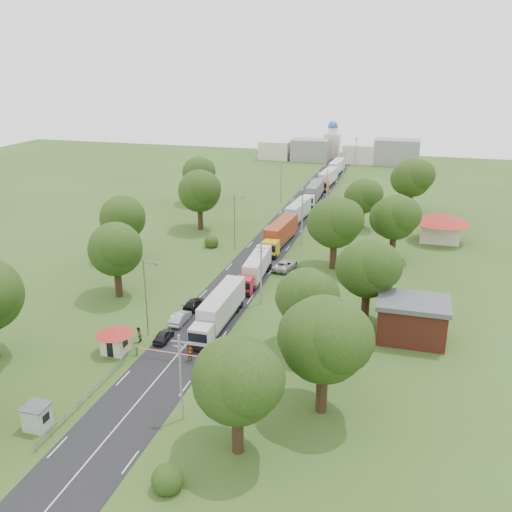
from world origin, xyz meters
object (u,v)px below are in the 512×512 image
(pedestrian_near, at_px, (190,353))
(car_lane_mid, at_px, (180,318))
(guard_booth, at_px, (115,336))
(car_lane_front, at_px, (164,336))
(info_sign, at_px, (314,210))
(boom_barrier, at_px, (161,352))
(truck_0, at_px, (219,309))

(pedestrian_near, bearing_deg, car_lane_mid, 105.41)
(guard_booth, xyz_separation_m, car_lane_front, (4.20, 4.14, -1.49))
(car_lane_mid, bearing_deg, info_sign, -99.42)
(boom_barrier, xyz_separation_m, car_lane_mid, (-1.64, 9.22, -0.15))
(boom_barrier, height_order, truck_0, truck_0)
(info_sign, relative_size, car_lane_mid, 0.91)
(guard_booth, relative_size, car_lane_front, 1.12)
(info_sign, distance_m, car_lane_mid, 51.49)
(car_lane_front, distance_m, pedestrian_near, 6.19)
(boom_barrier, xyz_separation_m, info_sign, (6.56, 60.00, 2.11))
(guard_booth, bearing_deg, info_sign, 78.32)
(guard_booth, height_order, pedestrian_near, guard_booth)
(boom_barrier, distance_m, car_lane_front, 4.46)
(boom_barrier, bearing_deg, car_lane_mid, 100.10)
(info_sign, xyz_separation_m, car_lane_mid, (-8.20, -50.78, -2.26))
(truck_0, xyz_separation_m, car_lane_mid, (-5.14, -0.92, -1.47))
(truck_0, relative_size, car_lane_mid, 3.35)
(info_sign, bearing_deg, truck_0, -93.51)
(info_sign, xyz_separation_m, truck_0, (-3.06, -49.86, -0.79))
(boom_barrier, relative_size, guard_booth, 2.10)
(car_lane_front, relative_size, car_lane_mid, 0.87)
(boom_barrier, relative_size, info_sign, 2.25)
(guard_booth, relative_size, truck_0, 0.29)
(boom_barrier, distance_m, car_lane_mid, 9.37)
(truck_0, distance_m, car_lane_mid, 5.43)
(truck_0, xyz_separation_m, pedestrian_near, (-0.14, -9.64, -1.23))
(info_sign, bearing_deg, pedestrian_near, -93.08)
(guard_booth, bearing_deg, truck_0, 47.35)
(boom_barrier, bearing_deg, info_sign, 83.76)
(guard_booth, height_order, info_sign, info_sign)
(info_sign, height_order, pedestrian_near, info_sign)
(car_lane_mid, bearing_deg, car_lane_front, 89.75)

